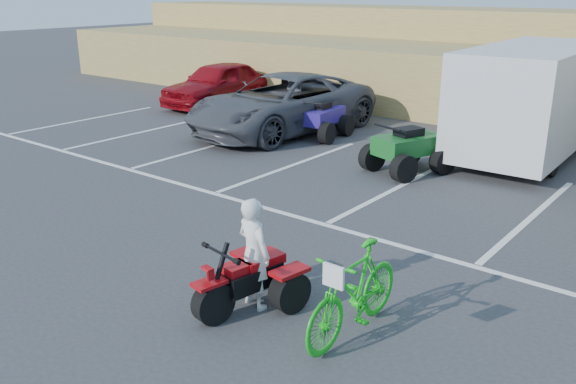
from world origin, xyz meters
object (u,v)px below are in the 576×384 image
Objects in this scene: red_car at (218,84)px; cargo_trailer at (532,98)px; green_dirt_bike at (354,292)px; quad_atv_green at (406,172)px; quad_atv_blue at (321,137)px; red_trike_atv at (246,309)px; rider at (254,253)px; grey_pickup at (282,104)px.

red_car is 10.53m from cargo_trailer.
green_dirt_bike is 6.91m from quad_atv_green.
quad_atv_blue is at bearing -19.15° from red_car.
rider reaches higher than red_trike_atv.
red_trike_atv is at bearing -46.51° from red_car.
quad_atv_blue is (-4.99, -1.54, -1.41)m from cargo_trailer.
quad_atv_green is at bearing -10.61° from grey_pickup.
quad_atv_blue is 0.96× the size of quad_atv_green.
grey_pickup is 4.88m from quad_atv_green.
cargo_trailer is (6.24, 1.68, 0.61)m from grey_pickup.
red_car is at bearing 162.77° from grey_pickup.
cargo_trailer reaches higher than grey_pickup.
cargo_trailer reaches higher than red_trike_atv.
red_car is (-10.14, 9.87, 0.74)m from red_trike_atv.
red_trike_atv is 0.83× the size of quad_atv_green.
red_trike_atv is 10.01m from grey_pickup.
grey_pickup is at bearing -176.85° from quad_atv_green.
red_car is 9.46m from quad_atv_green.
quad_atv_blue is at bearing 129.72° from red_trike_atv.
red_trike_atv is 0.97× the size of rider.
red_trike_atv is at bearing -164.64° from green_dirt_bike.
cargo_trailer reaches higher than quad_atv_blue.
cargo_trailer is (0.36, 9.74, 1.41)m from red_trike_atv.
rider is 9.33m from quad_atv_blue.
red_car reaches higher than quad_atv_green.
grey_pickup reaches higher than red_trike_atv.
cargo_trailer is at bearing -2.97° from red_car.
rider is at bearing -65.59° from quad_atv_blue.
cargo_trailer is 3.29× the size of quad_atv_green.
quad_atv_green reaches higher than quad_atv_blue.
green_dirt_bike reaches higher than quad_atv_green.
quad_atv_blue is at bearing -164.33° from cargo_trailer.
rider is at bearing -46.00° from red_car.
grey_pickup is 1.48m from quad_atv_blue.
red_trike_atv is 0.25× the size of grey_pickup.
red_trike_atv is 0.77× the size of green_dirt_bike.
red_trike_atv is 14.17m from red_car.
quad_atv_blue reaches higher than red_trike_atv.
rider is 0.26× the size of cargo_trailer.
red_car is at bearing 146.04° from red_trike_atv.
quad_atv_blue is at bearing 128.35° from green_dirt_bike.
rider is 9.63m from cargo_trailer.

